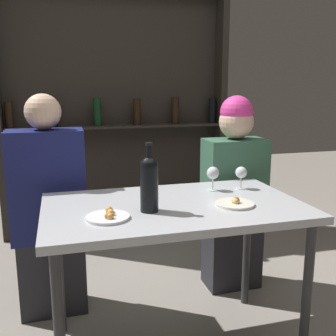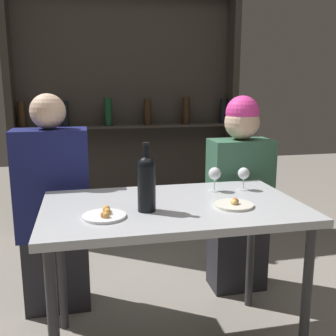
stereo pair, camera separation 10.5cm
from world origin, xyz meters
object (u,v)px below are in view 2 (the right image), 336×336
Objects in this scene: food_plate_0 at (234,204)px; wine_bottle at (146,181)px; wine_glass_0 at (244,174)px; seated_person_left at (54,212)px; wine_glass_1 at (215,174)px; food_plate_1 at (105,215)px; seated_person_right at (239,196)px.

wine_bottle is at bearing 177.20° from food_plate_0.
wine_glass_0 is 0.10× the size of seated_person_left.
food_plate_0 is at bearing -120.58° from wine_glass_0.
food_plate_1 is (-0.59, -0.30, -0.08)m from wine_glass_1.
seated_person_left is at bearing 111.36° from food_plate_1.
food_plate_1 is (-0.59, -0.03, 0.00)m from food_plate_0.
wine_glass_1 reaches higher than wine_glass_0.
wine_bottle is 0.42m from food_plate_0.
wine_bottle is 0.81m from seated_person_left.
wine_glass_0 is at bearing 23.84° from wine_bottle.
seated_person_left is at bearing 157.36° from wine_glass_1.
wine_bottle is at bearing -147.50° from wine_glass_1.
seated_person_left is (-0.84, 0.35, -0.26)m from wine_glass_1.
wine_glass_1 is at bearing -22.64° from seated_person_left.
food_plate_1 is at bearing -165.18° from wine_bottle.
wine_glass_0 reaches higher than food_plate_0.
food_plate_0 is 0.71m from seated_person_right.
seated_person_right is at bearing 36.80° from food_plate_1.
seated_person_right is at bearing 50.52° from wine_glass_1.
seated_person_right is (0.69, 0.61, -0.28)m from wine_bottle.
wine_glass_1 is at bearing 27.40° from food_plate_1.
wine_glass_1 is 0.51m from seated_person_right.
food_plate_0 is at bearing -89.80° from wine_glass_1.
food_plate_1 is (-0.75, -0.30, -0.07)m from wine_glass_0.
seated_person_right is at bearing 0.00° from seated_person_left.
seated_person_right is (0.13, 0.36, -0.23)m from wine_glass_0.
wine_bottle is 0.23m from food_plate_1.
seated_person_left is (-0.26, 0.66, -0.18)m from food_plate_1.
seated_person_left reaches higher than wine_bottle.
wine_bottle reaches higher than food_plate_0.
food_plate_1 is 0.15× the size of seated_person_left.
wine_bottle is 2.40× the size of wine_glass_1.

